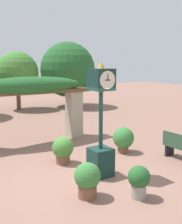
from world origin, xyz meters
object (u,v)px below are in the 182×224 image
potted_plant_far_left (87,179)px  potted_plant_far_right (63,149)px  pedestal_clock (101,127)px  park_bench (181,148)px  potted_plant_near_left (123,139)px  potted_plant_near_right (139,180)px

potted_plant_far_left → potted_plant_far_right: (0.54, 2.36, 0.00)m
pedestal_clock → park_bench: (2.93, -0.36, -0.99)m
potted_plant_near_left → potted_plant_near_right: potted_plant_near_left is taller
pedestal_clock → potted_plant_far_left: pedestal_clock is taller
pedestal_clock → potted_plant_far_left: 1.65m
pedestal_clock → potted_plant_far_left: size_ratio=3.75×
potted_plant_near_right → park_bench: park_bench is taller
potted_plant_far_left → park_bench: bearing=8.0°
potted_plant_near_right → park_bench: size_ratio=0.59×
potted_plant_far_right → pedestal_clock: bearing=-72.6°
potted_plant_near_right → potted_plant_far_right: 3.06m
pedestal_clock → park_bench: 3.11m
pedestal_clock → potted_plant_near_left: bearing=34.9°
park_bench → potted_plant_near_left: bearing=32.5°
pedestal_clock → potted_plant_far_right: bearing=107.4°
potted_plant_near_right → potted_plant_far_left: size_ratio=0.92×
pedestal_clock → park_bench: bearing=-7.0°
potted_plant_near_left → potted_plant_far_left: bearing=-142.2°
potted_plant_near_left → potted_plant_near_right: bearing=-122.8°
potted_plant_far_left → park_bench: size_ratio=0.64×
potted_plant_near_right → potted_plant_far_left: potted_plant_far_left is taller
potted_plant_near_left → potted_plant_near_right: size_ratio=1.16×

